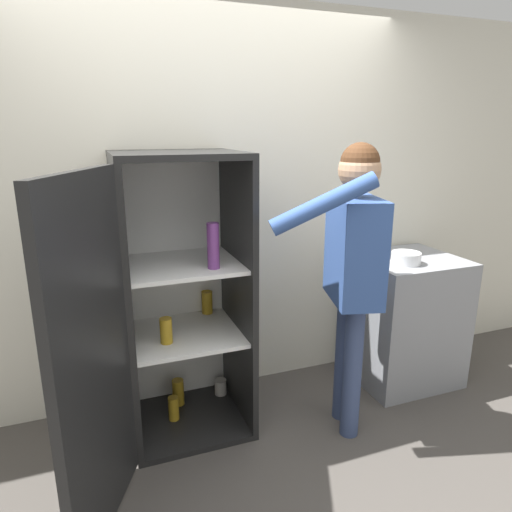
{
  "coord_description": "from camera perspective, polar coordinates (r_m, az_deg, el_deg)",
  "views": [
    {
      "loc": [
        -0.77,
        -1.88,
        1.78
      ],
      "look_at": [
        0.16,
        0.61,
        1.04
      ],
      "focal_mm": 32.0,
      "sensor_mm": 36.0,
      "label": 1
    }
  ],
  "objects": [
    {
      "name": "ground_plane",
      "position": [
        2.7,
        1.52,
        -25.61
      ],
      "size": [
        12.0,
        12.0,
        0.0
      ],
      "primitive_type": "plane",
      "color": "#4C4742"
    },
    {
      "name": "counter",
      "position": [
        3.5,
        17.91,
        -7.43
      ],
      "size": [
        0.69,
        0.64,
        0.92
      ],
      "color": "gray",
      "rests_on": "ground_plane"
    },
    {
      "name": "person",
      "position": [
        2.61,
        12.02,
        0.09
      ],
      "size": [
        0.75,
        0.55,
        1.72
      ],
      "color": "#384770",
      "rests_on": "ground_plane"
    },
    {
      "name": "wall_back",
      "position": [
        3.01,
        -5.33,
        5.84
      ],
      "size": [
        7.0,
        0.06,
        2.55
      ],
      "color": "silver",
      "rests_on": "ground_plane"
    },
    {
      "name": "bowl",
      "position": [
        3.18,
        18.25,
        -0.24
      ],
      "size": [
        0.19,
        0.19,
        0.08
      ],
      "color": "white",
      "rests_on": "counter"
    },
    {
      "name": "refrigerator",
      "position": [
        2.61,
        -11.19,
        -6.26
      ],
      "size": [
        1.03,
        1.29,
        1.66
      ],
      "color": "black",
      "rests_on": "ground_plane"
    }
  ]
}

